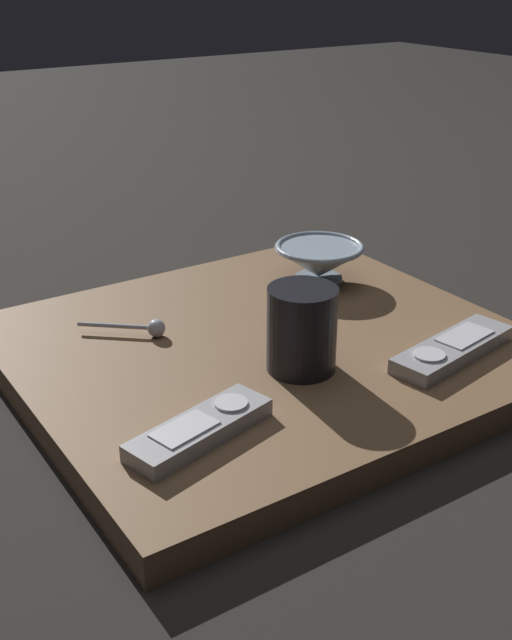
% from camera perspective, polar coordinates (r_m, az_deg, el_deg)
% --- Properties ---
extents(ground_plane, '(6.00, 6.00, 0.00)m').
position_cam_1_polar(ground_plane, '(1.03, 0.67, -3.29)').
color(ground_plane, black).
extents(table, '(0.62, 0.56, 0.04)m').
position_cam_1_polar(table, '(1.03, 0.67, -2.35)').
color(table, brown).
rests_on(table, ground).
extents(cereal_bowl, '(0.13, 0.13, 0.06)m').
position_cam_1_polar(cereal_bowl, '(1.19, 4.58, 4.30)').
color(cereal_bowl, '#8C9EAD').
rests_on(cereal_bowl, table).
extents(coffee_mug, '(0.08, 0.08, 0.10)m').
position_cam_1_polar(coffee_mug, '(0.93, 3.33, -0.68)').
color(coffee_mug, black).
rests_on(coffee_mug, table).
extents(teaspoon, '(0.09, 0.08, 0.02)m').
position_cam_1_polar(teaspoon, '(1.03, -7.85, -0.55)').
color(teaspoon, '#A3A5B2').
rests_on(teaspoon, table).
extents(tv_remote_near, '(0.17, 0.09, 0.02)m').
position_cam_1_polar(tv_remote_near, '(0.82, -4.06, -7.86)').
color(tv_remote_near, '#9E9EA3').
rests_on(tv_remote_near, table).
extents(tv_remote_far, '(0.19, 0.09, 0.02)m').
position_cam_1_polar(tv_remote_far, '(1.00, 14.03, -2.04)').
color(tv_remote_far, '#9E9EA3').
rests_on(tv_remote_far, table).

